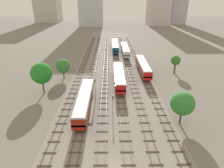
# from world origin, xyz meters

# --- Properties ---
(ground_plane) EXTENTS (480.00, 480.00, 0.00)m
(ground_plane) POSITION_xyz_m (0.00, 56.00, 0.00)
(ground_plane) COLOR slate
(ballast_bed) EXTENTS (26.67, 176.00, 0.01)m
(ballast_bed) POSITION_xyz_m (0.00, 56.00, 0.00)
(ballast_bed) COLOR gray
(ballast_bed) RESTS_ON ground
(track_far_left) EXTENTS (2.40, 126.00, 0.29)m
(track_far_left) POSITION_xyz_m (-11.33, 57.00, 0.14)
(track_far_left) COLOR #47382D
(track_far_left) RESTS_ON ground
(track_left) EXTENTS (2.40, 126.00, 0.29)m
(track_left) POSITION_xyz_m (-6.80, 57.00, 0.14)
(track_left) COLOR #47382D
(track_left) RESTS_ON ground
(track_centre_left) EXTENTS (2.40, 126.00, 0.29)m
(track_centre_left) POSITION_xyz_m (-2.27, 57.00, 0.14)
(track_centre_left) COLOR #47382D
(track_centre_left) RESTS_ON ground
(track_centre) EXTENTS (2.40, 126.00, 0.29)m
(track_centre) POSITION_xyz_m (2.27, 57.00, 0.14)
(track_centre) COLOR #47382D
(track_centre) RESTS_ON ground
(track_centre_right) EXTENTS (2.40, 126.00, 0.29)m
(track_centre_right) POSITION_xyz_m (6.80, 57.00, 0.14)
(track_centre_right) COLOR #47382D
(track_centre_right) RESTS_ON ground
(track_right) EXTENTS (2.40, 126.00, 0.29)m
(track_right) POSITION_xyz_m (11.33, 57.00, 0.14)
(track_right) COLOR #47382D
(track_right) RESTS_ON ground
(diesel_railcar_left_nearest) EXTENTS (2.96, 20.50, 3.80)m
(diesel_railcar_left_nearest) POSITION_xyz_m (-6.80, 19.27, 2.60)
(diesel_railcar_left_nearest) COLOR maroon
(diesel_railcar_left_nearest) RESTS_ON ground
(diesel_railcar_centre_near) EXTENTS (2.96, 20.50, 3.80)m
(diesel_railcar_centre_near) POSITION_xyz_m (2.27, 35.33, 2.60)
(diesel_railcar_centre_near) COLOR red
(diesel_railcar_centre_near) RESTS_ON ground
(diesel_railcar_right_mid) EXTENTS (2.96, 20.50, 3.80)m
(diesel_railcar_right_mid) POSITION_xyz_m (11.33, 45.31, 2.60)
(diesel_railcar_right_mid) COLOR red
(diesel_railcar_right_mid) RESTS_ON ground
(diesel_railcar_centre_right_midfar) EXTENTS (2.96, 20.50, 3.80)m
(diesel_railcar_centre_right_midfar) POSITION_xyz_m (6.80, 71.04, 2.60)
(diesel_railcar_centre_right_midfar) COLOR white
(diesel_railcar_centre_right_midfar) RESTS_ON ground
(passenger_coach_centre_far) EXTENTS (2.96, 22.00, 3.80)m
(passenger_coach_centre_far) POSITION_xyz_m (2.27, 80.11, 2.61)
(passenger_coach_centre_far) COLOR #194C8C
(passenger_coach_centre_far) RESTS_ON ground
(signal_post_nearest) EXTENTS (0.28, 0.47, 4.82)m
(signal_post_nearest) POSITION_xyz_m (-0.00, 17.43, 3.09)
(signal_post_nearest) COLOR gray
(signal_post_nearest) RESTS_ON ground
(signal_post_near) EXTENTS (0.28, 0.47, 5.72)m
(signal_post_near) POSITION_xyz_m (-4.53, 25.32, 3.61)
(signal_post_near) COLOR gray
(signal_post_near) RESTS_ON ground
(lineside_tree_0) EXTENTS (3.40, 3.40, 6.49)m
(lineside_tree_0) POSITION_xyz_m (22.75, 45.04, 4.71)
(lineside_tree_0) COLOR #4C331E
(lineside_tree_0) RESTS_ON ground
(lineside_tree_1) EXTENTS (5.86, 5.86, 8.99)m
(lineside_tree_1) POSITION_xyz_m (-19.41, 28.79, 6.05)
(lineside_tree_1) COLOR #4C331E
(lineside_tree_1) RESTS_ON ground
(lineside_tree_2) EXTENTS (5.04, 5.04, 7.46)m
(lineside_tree_2) POSITION_xyz_m (14.37, 13.13, 4.93)
(lineside_tree_2) COLOR #4C331E
(lineside_tree_2) RESTS_ON ground
(lineside_tree_3) EXTENTS (4.75, 4.75, 6.78)m
(lineside_tree_3) POSITION_xyz_m (-16.08, 40.19, 4.40)
(lineside_tree_3) COLOR #4C331E
(lineside_tree_3) RESTS_ON ground
(skyline_tower_2) EXTENTS (21.26, 19.02, 47.24)m
(skyline_tower_2) POSITION_xyz_m (47.95, 187.42, 23.62)
(skyline_tower_2) COLOR beige
(skyline_tower_2) RESTS_ON ground
(spare_rail_bundle) EXTENTS (0.60, 10.00, 0.24)m
(spare_rail_bundle) POSITION_xyz_m (-5.04, 18.13, 0.12)
(spare_rail_bundle) COLOR brown
(spare_rail_bundle) RESTS_ON ground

